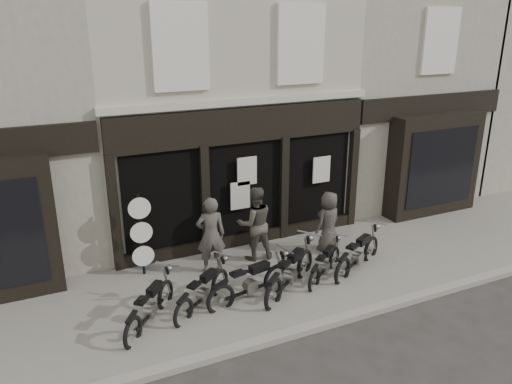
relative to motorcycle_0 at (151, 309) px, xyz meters
name	(u,v)px	position (x,y,z in m)	size (l,w,h in m)	color
ground_plane	(297,297)	(3.29, -0.29, -0.40)	(90.00, 90.00, 0.00)	#2D2B28
pavement	(279,277)	(3.29, 0.61, -0.34)	(30.00, 4.20, 0.12)	slate
kerb	(327,323)	(3.29, -1.54, -0.34)	(30.00, 0.25, 0.13)	gray
central_building	(204,86)	(3.29, 5.66, 3.68)	(7.30, 6.22, 8.34)	#AAA591
neighbour_right	(375,78)	(9.64, 5.60, 3.64)	(5.60, 6.73, 8.34)	#9E9885
motorcycle_0	(151,309)	(0.00, 0.00, 0.00)	(1.56, 1.74, 1.01)	black
motorcycle_1	(203,294)	(1.18, 0.12, -0.01)	(1.76, 1.44, 0.98)	black
motorcycle_2	(251,285)	(2.24, -0.03, 0.02)	(2.21, 0.78, 1.07)	black
motorcycle_3	(290,275)	(3.24, -0.03, 0.05)	(2.06, 1.61, 1.14)	black
motorcycle_4	(325,266)	(4.29, 0.14, -0.04)	(1.65, 1.31, 0.91)	black
motorcycle_5	(358,257)	(5.24, 0.12, 0.02)	(2.05, 1.29, 1.07)	black
man_left	(211,235)	(1.89, 1.52, 0.68)	(0.70, 0.46, 1.92)	#47413B
man_centre	(255,223)	(3.16, 1.72, 0.69)	(0.94, 0.73, 1.94)	#474239
man_right	(328,222)	(5.13, 1.33, 0.54)	(0.80, 0.52, 1.64)	#3C3732
advert_sign_post	(142,239)	(0.34, 2.06, 0.66)	(0.53, 0.34, 2.18)	black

